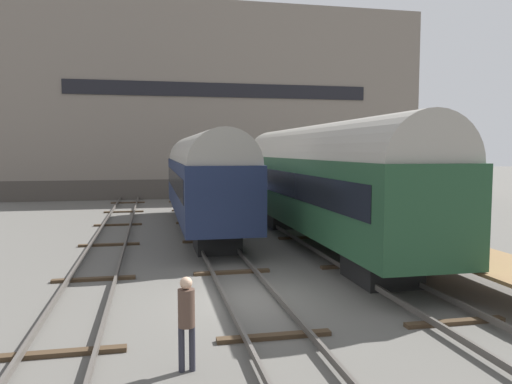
{
  "coord_description": "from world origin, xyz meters",
  "views": [
    {
      "loc": [
        -2.62,
        -13.48,
        4.19
      ],
      "look_at": [
        2.25,
        9.7,
        2.2
      ],
      "focal_mm": 35.0,
      "sensor_mm": 36.0,
      "label": 1
    }
  ],
  "objects": [
    {
      "name": "ground_plane",
      "position": [
        0.0,
        0.0,
        0.0
      ],
      "size": [
        200.0,
        200.0,
        0.0
      ],
      "primitive_type": "plane",
      "color": "#56544F"
    },
    {
      "name": "track_left",
      "position": [
        -4.49,
        0.0,
        0.14
      ],
      "size": [
        2.6,
        60.0,
        0.26
      ],
      "color": "#4C4742",
      "rests_on": "ground"
    },
    {
      "name": "track_middle",
      "position": [
        0.0,
        0.0,
        0.14
      ],
      "size": [
        2.6,
        60.0,
        0.26
      ],
      "color": "#4C4742",
      "rests_on": "ground"
    },
    {
      "name": "track_right",
      "position": [
        4.49,
        0.0,
        0.14
      ],
      "size": [
        2.6,
        60.0,
        0.26
      ],
      "color": "#4C4742",
      "rests_on": "ground"
    },
    {
      "name": "train_car_green",
      "position": [
        4.49,
        6.95,
        3.0
      ],
      "size": [
        3.05,
        18.26,
        5.28
      ],
      "color": "black",
      "rests_on": "ground"
    },
    {
      "name": "train_car_navy",
      "position": [
        0.0,
        12.45,
        2.86
      ],
      "size": [
        3.01,
        16.71,
        5.05
      ],
      "color": "black",
      "rests_on": "ground"
    },
    {
      "name": "station_platform",
      "position": [
        7.05,
        2.86,
        0.89
      ],
      "size": [
        2.47,
        13.48,
        0.97
      ],
      "color": "brown",
      "rests_on": "ground"
    },
    {
      "name": "bench",
      "position": [
        6.89,
        0.85,
        1.46
      ],
      "size": [
        1.4,
        0.4,
        0.91
      ],
      "color": "brown",
      "rests_on": "station_platform"
    },
    {
      "name": "person_worker",
      "position": [
        -2.02,
        -4.25,
        1.11
      ],
      "size": [
        0.32,
        0.32,
        1.83
      ],
      "color": "#282833",
      "rests_on": "ground"
    },
    {
      "name": "warehouse_building",
      "position": [
        3.45,
        36.33,
        8.51
      ],
      "size": [
        37.35,
        13.16,
        17.01
      ],
      "color": "#46403A",
      "rests_on": "ground"
    }
  ]
}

